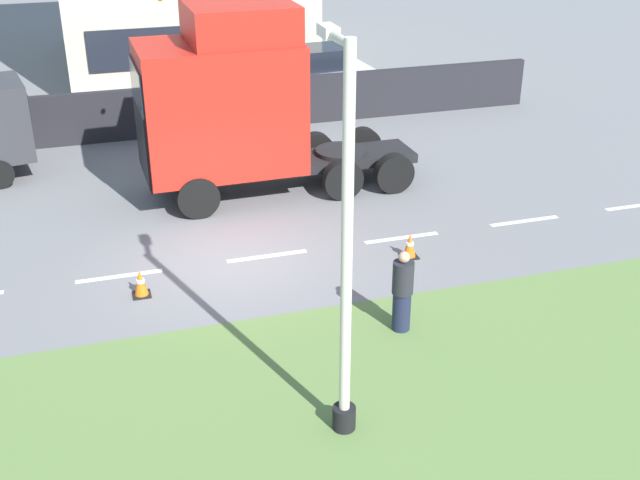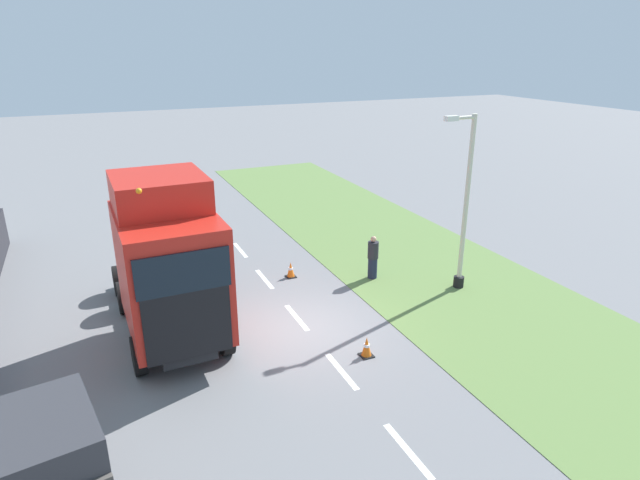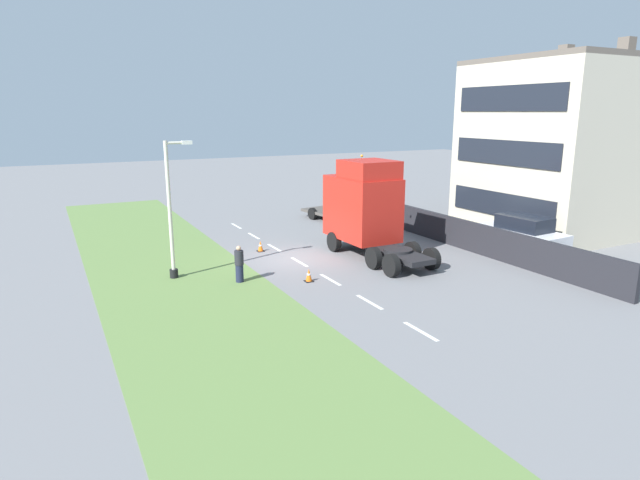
{
  "view_description": "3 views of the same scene",
  "coord_description": "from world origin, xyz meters",
  "px_view_note": "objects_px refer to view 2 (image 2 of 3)",
  "views": [
    {
      "loc": [
        -15.42,
        2.76,
        8.09
      ],
      "look_at": [
        -2.52,
        -1.16,
        1.51
      ],
      "focal_mm": 45.0,
      "sensor_mm": 36.0,
      "label": 1
    },
    {
      "loc": [
        5.38,
        13.24,
        8.09
      ],
      "look_at": [
        -1.51,
        -2.28,
        1.84
      ],
      "focal_mm": 30.0,
      "sensor_mm": 36.0,
      "label": 2
    },
    {
      "loc": [
        -10.71,
        -23.64,
        7.2
      ],
      "look_at": [
        0.42,
        -2.08,
        1.37
      ],
      "focal_mm": 30.0,
      "sensor_mm": 36.0,
      "label": 3
    }
  ],
  "objects_px": {
    "traffic_cone_lead": "(291,270)",
    "lamp_post": "(463,214)",
    "lorry_cab": "(168,264)",
    "pedestrian": "(373,258)",
    "traffic_cone_trailing": "(367,347)"
  },
  "relations": [
    {
      "from": "traffic_cone_lead",
      "to": "lamp_post",
      "type": "bearing_deg",
      "value": 147.37
    },
    {
      "from": "lorry_cab",
      "to": "traffic_cone_lead",
      "type": "height_order",
      "value": "lorry_cab"
    },
    {
      "from": "lamp_post",
      "to": "traffic_cone_lead",
      "type": "xyz_separation_m",
      "value": [
        5.03,
        -3.22,
        -2.43
      ]
    },
    {
      "from": "lorry_cab",
      "to": "pedestrian",
      "type": "xyz_separation_m",
      "value": [
        -7.36,
        -1.65,
        -1.64
      ]
    },
    {
      "from": "lamp_post",
      "to": "traffic_cone_trailing",
      "type": "height_order",
      "value": "lamp_post"
    },
    {
      "from": "lorry_cab",
      "to": "pedestrian",
      "type": "height_order",
      "value": "lorry_cab"
    },
    {
      "from": "traffic_cone_lead",
      "to": "traffic_cone_trailing",
      "type": "relative_size",
      "value": 1.0
    },
    {
      "from": "pedestrian",
      "to": "lamp_post",
      "type": "bearing_deg",
      "value": 140.5
    },
    {
      "from": "lamp_post",
      "to": "traffic_cone_trailing",
      "type": "distance_m",
      "value": 6.16
    },
    {
      "from": "lorry_cab",
      "to": "traffic_cone_lead",
      "type": "bearing_deg",
      "value": -148.82
    },
    {
      "from": "traffic_cone_lead",
      "to": "traffic_cone_trailing",
      "type": "height_order",
      "value": "same"
    },
    {
      "from": "lamp_post",
      "to": "pedestrian",
      "type": "bearing_deg",
      "value": -39.5
    },
    {
      "from": "lamp_post",
      "to": "lorry_cab",
      "type": "bearing_deg",
      "value": -1.6
    },
    {
      "from": "pedestrian",
      "to": "traffic_cone_trailing",
      "type": "bearing_deg",
      "value": 59.08
    },
    {
      "from": "lamp_post",
      "to": "traffic_cone_lead",
      "type": "height_order",
      "value": "lamp_post"
    }
  ]
}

